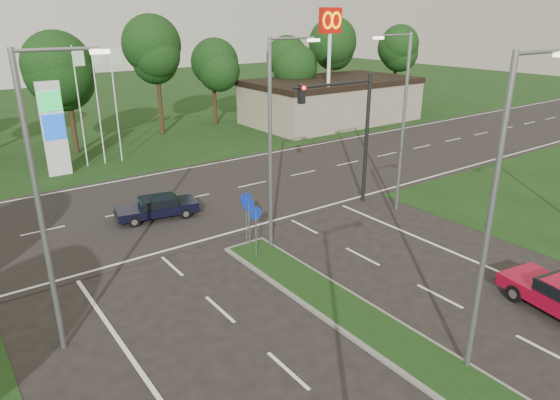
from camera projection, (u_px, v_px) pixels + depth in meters
verge_far at (48, 117)px, 51.39m from camera, size 160.00×50.00×0.02m
cross_road at (177, 201)px, 27.86m from camera, size 160.00×12.00×0.02m
commercial_building at (331, 101)px, 48.40m from camera, size 16.00×9.00×4.00m
streetlight_median_near at (496, 206)px, 12.99m from camera, size 2.53×0.22×9.00m
streetlight_median_far at (274, 136)px, 20.58m from camera, size 2.53×0.22×9.00m
streetlight_left_far at (44, 193)px, 13.93m from camera, size 2.53×0.22×9.00m
streetlight_right_far at (401, 115)px, 24.88m from camera, size 2.53×0.22×9.00m
traffic_signal at (350, 121)px, 25.65m from camera, size 5.10×0.42×7.00m
median_signs at (250, 214)px, 21.50m from camera, size 1.16×1.76×2.38m
gas_pylon at (57, 126)px, 31.53m from camera, size 5.80×1.26×8.00m
mcdonalds_sign at (330, 39)px, 41.07m from camera, size 2.20×0.47×10.40m
treeline_far at (81, 57)px, 37.64m from camera, size 6.00×6.00×9.90m
navy_sedan at (157, 207)px, 25.40m from camera, size 4.24×2.37×1.10m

